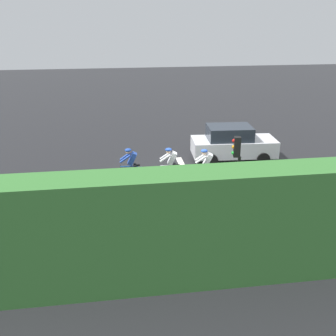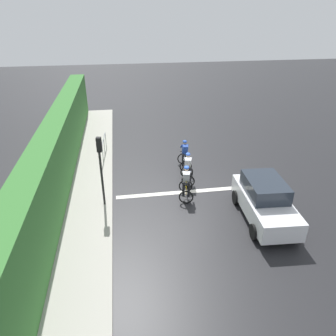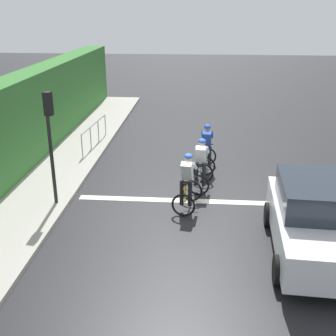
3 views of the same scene
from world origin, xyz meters
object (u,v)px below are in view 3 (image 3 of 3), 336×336
object	(u,v)px
cyclist_second	(201,166)
cyclist_lead	(207,149)
car_white	(312,219)
cyclist_mid	(187,184)
traffic_light_near_crossing	(50,132)
pedestrian_railing_kerbside	(94,129)

from	to	relation	value
cyclist_second	cyclist_lead	bearing A→B (deg)	83.65
car_white	cyclist_second	bearing A→B (deg)	126.47
cyclist_lead	cyclist_second	world-z (taller)	same
cyclist_second	cyclist_mid	size ratio (longest dim) A/B	1.00
cyclist_second	car_white	world-z (taller)	car_white
traffic_light_near_crossing	cyclist_second	bearing A→B (deg)	19.51
cyclist_second	cyclist_mid	xyz separation A→B (m)	(-0.38, -1.44, 0.00)
cyclist_second	car_white	bearing A→B (deg)	-53.53
cyclist_lead	cyclist_second	xyz separation A→B (m)	(-0.18, -1.66, 0.00)
cyclist_second	cyclist_mid	bearing A→B (deg)	-104.78
car_white	traffic_light_near_crossing	size ratio (longest dim) A/B	1.26
cyclist_second	cyclist_mid	world-z (taller)	same
cyclist_second	pedestrian_railing_kerbside	size ratio (longest dim) A/B	0.53
car_white	pedestrian_railing_kerbside	size ratio (longest dim) A/B	1.34
cyclist_mid	car_white	size ratio (longest dim) A/B	0.40
cyclist_lead	traffic_light_near_crossing	bearing A→B (deg)	-144.26
cyclist_lead	car_white	xyz separation A→B (m)	(2.40, -5.16, 0.08)
traffic_light_near_crossing	pedestrian_railing_kerbside	world-z (taller)	traffic_light_near_crossing
cyclist_second	traffic_light_near_crossing	size ratio (longest dim) A/B	0.50
cyclist_second	traffic_light_near_crossing	xyz separation A→B (m)	(-4.19, -1.48, 1.43)
cyclist_second	car_white	size ratio (longest dim) A/B	0.40
traffic_light_near_crossing	cyclist_mid	bearing A→B (deg)	0.67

